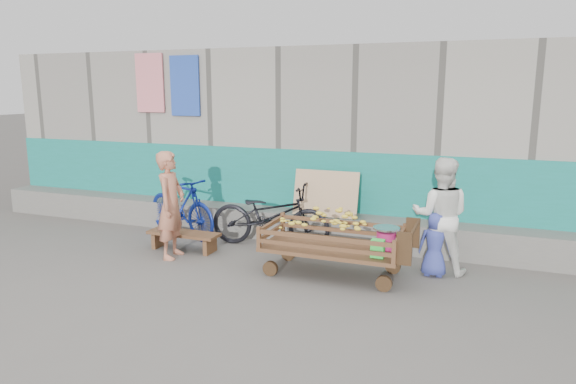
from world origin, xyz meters
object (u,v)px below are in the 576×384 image
at_px(banana_cart, 330,233).
at_px(child, 435,244).
at_px(vendor_man, 171,205).
at_px(bicycle_dark, 270,215).
at_px(bench, 184,237).
at_px(bicycle_blue, 181,206).
at_px(woman, 441,216).

xyz_separation_m(banana_cart, child, (1.25, 0.44, -0.13)).
bearing_deg(vendor_man, bicycle_dark, -57.61).
distance_m(child, bicycle_dark, 2.48).
relative_size(banana_cart, bench, 1.74).
relative_size(child, bicycle_dark, 0.45).
bearing_deg(bench, banana_cart, -5.47).
relative_size(child, bicycle_blue, 0.50).
relative_size(banana_cart, child, 2.30).
height_order(banana_cart, bicycle_blue, bicycle_blue).
xyz_separation_m(vendor_man, bicycle_dark, (1.09, 0.96, -0.28)).
bearing_deg(woman, child, 76.53).
xyz_separation_m(bench, child, (3.56, 0.22, 0.21)).
relative_size(vendor_man, woman, 1.01).
bearing_deg(vendor_man, woman, -87.46).
height_order(bench, bicycle_dark, bicycle_dark).
bearing_deg(woman, bicycle_blue, -5.20).
relative_size(vendor_man, bicycle_blue, 0.91).
distance_m(woman, child, 0.38).
relative_size(bench, vendor_man, 0.72).
distance_m(bicycle_dark, bicycle_blue, 1.56).
distance_m(bench, child, 3.58).
height_order(vendor_man, bicycle_blue, vendor_man).
relative_size(bicycle_dark, bicycle_blue, 1.11).
distance_m(banana_cart, bench, 2.35).
distance_m(woman, bicycle_dark, 2.50).
bearing_deg(banana_cart, bench, 174.53).
height_order(vendor_man, woman, vendor_man).
bearing_deg(bicycle_blue, child, -74.33).
relative_size(banana_cart, vendor_man, 1.26).
xyz_separation_m(banana_cart, woman, (1.29, 0.61, 0.20)).
bearing_deg(vendor_man, child, -90.08).
distance_m(vendor_man, bicycle_blue, 1.10).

